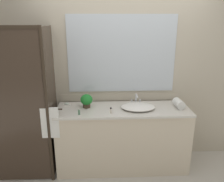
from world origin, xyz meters
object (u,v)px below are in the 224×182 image
(amenity_bottle_body_wash, at_px, (79,112))
(amenity_bottle_lotion, at_px, (111,111))
(faucet, at_px, (136,100))
(sink_basin, at_px, (138,107))
(soap_dish, at_px, (67,104))
(rolled_towel_near_edge, at_px, (179,104))
(potted_plant, at_px, (87,100))

(amenity_bottle_body_wash, bearing_deg, amenity_bottle_lotion, 3.58)
(faucet, bearing_deg, sink_basin, -90.00)
(soap_dish, height_order, amenity_bottle_lotion, amenity_bottle_lotion)
(amenity_bottle_lotion, bearing_deg, rolled_towel_near_edge, 9.77)
(sink_basin, height_order, amenity_bottle_body_wash, amenity_bottle_body_wash)
(sink_basin, distance_m, potted_plant, 0.70)
(amenity_bottle_body_wash, distance_m, rolled_towel_near_edge, 1.35)
(faucet, xyz_separation_m, rolled_towel_near_edge, (0.56, -0.17, 0.01))
(sink_basin, distance_m, amenity_bottle_body_wash, 0.79)
(soap_dish, height_order, amenity_bottle_body_wash, amenity_bottle_body_wash)
(potted_plant, distance_m, amenity_bottle_body_wash, 0.27)
(faucet, relative_size, amenity_bottle_lotion, 2.17)
(faucet, bearing_deg, potted_plant, -170.81)
(amenity_bottle_body_wash, bearing_deg, soap_dish, 120.71)
(soap_dish, bearing_deg, potted_plant, -18.65)
(potted_plant, distance_m, amenity_bottle_lotion, 0.40)
(sink_basin, distance_m, rolled_towel_near_edge, 0.56)
(rolled_towel_near_edge, bearing_deg, sink_basin, -178.09)
(amenity_bottle_lotion, bearing_deg, amenity_bottle_body_wash, -176.42)
(rolled_towel_near_edge, bearing_deg, potted_plant, 177.18)
(amenity_bottle_lotion, bearing_deg, faucet, 41.90)
(soap_dish, height_order, rolled_towel_near_edge, rolled_towel_near_edge)
(sink_basin, xyz_separation_m, soap_dish, (-0.98, 0.18, -0.02))
(amenity_bottle_lotion, xyz_separation_m, amenity_bottle_body_wash, (-0.40, -0.03, 0.00))
(potted_plant, bearing_deg, soap_dish, 161.35)
(soap_dish, bearing_deg, amenity_bottle_lotion, -27.70)
(faucet, height_order, amenity_bottle_lotion, faucet)
(faucet, relative_size, amenity_bottle_body_wash, 2.04)
(potted_plant, bearing_deg, amenity_bottle_lotion, -34.65)
(faucet, relative_size, potted_plant, 0.92)
(potted_plant, bearing_deg, rolled_towel_near_edge, -2.82)
(sink_basin, height_order, soap_dish, sink_basin)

